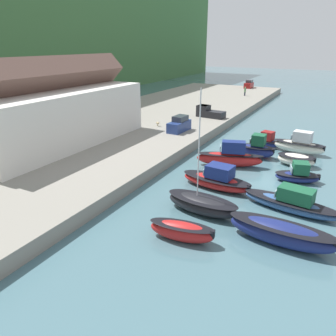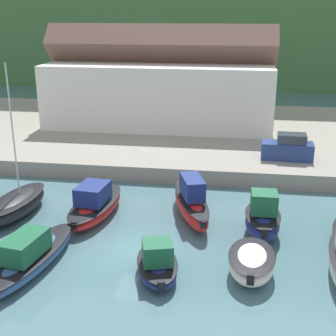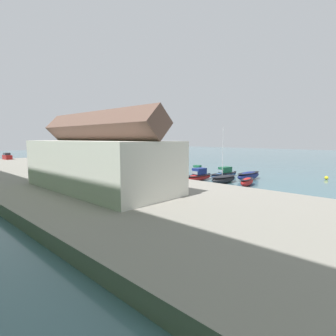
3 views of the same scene
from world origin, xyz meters
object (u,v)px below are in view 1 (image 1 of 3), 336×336
object	(u,v)px
parked_car_2	(179,125)
dog_on_quay	(158,123)
moored_boat_1	(202,204)
moored_boat_4	(256,149)
moored_boat_3	(230,157)
parked_car_1	(249,85)
pickup_truck_0	(209,112)
person_on_quay	(245,91)
moored_boat_9	(296,159)
moored_boat_5	(266,141)
moored_boat_7	(291,203)
moored_boat_10	(299,145)
moored_boat_8	(298,175)
moored_boat_2	(217,180)
moored_boat_0	(182,231)
moored_boat_6	(281,233)

from	to	relation	value
parked_car_2	dog_on_quay	distance (m)	4.37
moored_boat_1	moored_boat_4	bearing A→B (deg)	4.16
moored_boat_3	parked_car_1	distance (m)	61.05
pickup_truck_0	person_on_quay	world-z (taller)	person_on_quay
moored_boat_9	parked_car_1	size ratio (longest dim) A/B	1.01
moored_boat_5	moored_boat_7	size ratio (longest dim) A/B	0.57
moored_boat_9	pickup_truck_0	size ratio (longest dim) A/B	0.87
moored_boat_10	moored_boat_5	bearing A→B (deg)	84.62
moored_boat_3	moored_boat_8	world-z (taller)	moored_boat_3
moored_boat_5	dog_on_quay	distance (m)	16.04
moored_boat_9	dog_on_quay	world-z (taller)	dog_on_quay
moored_boat_3	moored_boat_7	distance (m)	11.03
moored_boat_2	person_on_quay	xyz separation A→B (m)	(50.73, 11.63, 1.55)
moored_boat_4	parked_car_1	size ratio (longest dim) A/B	1.05
moored_boat_0	moored_boat_7	size ratio (longest dim) A/B	0.60
moored_boat_4	moored_boat_7	xyz separation A→B (m)	(-12.37, -5.96, -0.31)
moored_boat_7	moored_boat_2	bearing A→B (deg)	87.08
moored_boat_1	moored_boat_3	world-z (taller)	moored_boat_1
pickup_truck_0	dog_on_quay	world-z (taller)	pickup_truck_0
moored_boat_2	person_on_quay	size ratio (longest dim) A/B	3.39
moored_boat_6	person_on_quay	size ratio (longest dim) A/B	3.49
moored_boat_5	moored_boat_3	bearing A→B (deg)	-178.97
moored_boat_5	pickup_truck_0	world-z (taller)	pickup_truck_0
moored_boat_10	parked_car_2	distance (m)	16.20
moored_boat_1	moored_boat_7	distance (m)	7.43
moored_boat_1	moored_boat_2	world-z (taller)	moored_boat_1
parked_car_1	parked_car_2	bearing A→B (deg)	93.59
moored_boat_0	moored_boat_8	bearing A→B (deg)	-28.17
moored_boat_0	moored_boat_2	size ratio (longest dim) A/B	0.68
moored_boat_1	moored_boat_4	xyz separation A→B (m)	(16.14, -0.44, 0.28)
parked_car_2	moored_boat_3	bearing A→B (deg)	146.65
parked_car_2	moored_boat_0	bearing A→B (deg)	118.90
moored_boat_2	person_on_quay	bearing A→B (deg)	18.71
moored_boat_3	moored_boat_7	xyz separation A→B (m)	(-7.80, -7.80, -0.34)
moored_boat_4	moored_boat_9	bearing A→B (deg)	-99.78
moored_boat_7	person_on_quay	world-z (taller)	person_on_quay
dog_on_quay	moored_boat_1	bearing A→B (deg)	66.57
moored_boat_9	parked_car_2	xyz separation A→B (m)	(3.21, 16.42, 1.52)
moored_boat_0	moored_boat_4	world-z (taller)	moored_boat_4
pickup_truck_0	dog_on_quay	xyz separation A→B (m)	(-9.76, 4.36, -0.36)
moored_boat_2	moored_boat_9	world-z (taller)	moored_boat_2
moored_boat_4	moored_boat_6	distance (m)	18.76
moored_boat_6	moored_boat_10	world-z (taller)	moored_boat_10
moored_boat_4	pickup_truck_0	size ratio (longest dim) A/B	0.90
moored_boat_5	moored_boat_6	distance (m)	23.63
moored_boat_6	dog_on_quay	bearing A→B (deg)	49.21
moored_boat_7	parked_car_2	world-z (taller)	parked_car_2
moored_boat_10	dog_on_quay	world-z (taller)	moored_boat_10
moored_boat_0	pickup_truck_0	bearing A→B (deg)	11.28
moored_boat_0	moored_boat_7	distance (m)	10.19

